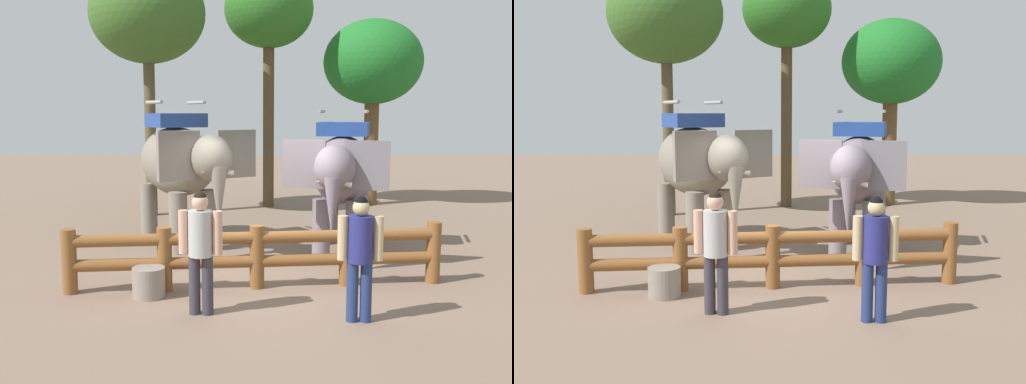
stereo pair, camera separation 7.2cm
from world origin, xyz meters
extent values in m
plane|color=#7D6453|center=(0.00, 0.00, 0.00)|extent=(60.00, 60.00, 0.00)
cylinder|color=brown|center=(-3.01, -0.56, 0.53)|extent=(0.24, 0.24, 1.05)
cylinder|color=brown|center=(-1.50, -0.42, 0.53)|extent=(0.24, 0.24, 1.05)
cylinder|color=brown|center=(0.00, -0.28, 0.53)|extent=(0.24, 0.24, 1.05)
cylinder|color=brown|center=(1.50, -0.15, 0.53)|extent=(0.24, 0.24, 1.05)
cylinder|color=brown|center=(3.01, -0.01, 0.53)|extent=(0.24, 0.24, 1.05)
cylinder|color=brown|center=(0.00, -0.28, 0.45)|extent=(6.03, 0.74, 0.20)
cylinder|color=brown|center=(0.00, -0.28, 0.85)|extent=(6.03, 0.74, 0.20)
cylinder|color=gray|center=(-0.98, 2.50, 0.64)|extent=(0.38, 0.38, 1.27)
cylinder|color=gray|center=(-1.59, 2.16, 0.64)|extent=(0.38, 0.38, 1.27)
cylinder|color=gray|center=(-1.84, 3.99, 0.64)|extent=(0.38, 0.38, 1.27)
cylinder|color=gray|center=(-2.45, 3.65, 0.64)|extent=(0.38, 0.38, 1.27)
ellipsoid|color=gray|center=(-1.72, 3.07, 1.83)|extent=(2.53, 3.12, 1.48)
ellipsoid|color=gray|center=(-0.87, 1.61, 2.01)|extent=(1.18, 1.23, 0.91)
cube|color=gray|center=(-0.40, 2.02, 2.07)|extent=(0.80, 0.53, 0.95)
cube|color=gray|center=(-1.47, 1.40, 2.07)|extent=(0.80, 0.53, 0.95)
cone|color=gray|center=(-0.71, 1.32, 1.29)|extent=(0.34, 0.34, 1.17)
cone|color=beige|center=(-0.61, 1.48, 1.75)|extent=(0.39, 0.28, 0.16)
cone|color=beige|center=(-0.90, 1.32, 1.75)|extent=(0.39, 0.28, 0.16)
cube|color=#27448C|center=(-1.72, 3.07, 2.72)|extent=(1.41, 1.37, 0.30)
cylinder|color=#A59E8C|center=(-1.29, 3.32, 3.10)|extent=(0.49, 0.78, 0.07)
cylinder|color=#A59E8C|center=(-2.14, 2.83, 3.10)|extent=(0.49, 0.78, 0.07)
cylinder|color=slate|center=(1.93, 1.52, 0.60)|extent=(0.36, 0.36, 1.19)
cylinder|color=slate|center=(1.30, 1.68, 0.60)|extent=(0.36, 0.36, 1.19)
cylinder|color=slate|center=(2.33, 3.08, 0.60)|extent=(0.36, 0.36, 1.19)
cylinder|color=slate|center=(1.69, 3.24, 0.60)|extent=(0.36, 0.36, 1.19)
ellipsoid|color=slate|center=(1.81, 2.38, 1.71)|extent=(1.82, 2.90, 1.39)
ellipsoid|color=slate|center=(1.42, 0.84, 1.89)|extent=(0.96, 1.05, 0.85)
cube|color=slate|center=(2.01, 0.81, 1.94)|extent=(0.80, 0.31, 0.89)
cube|color=slate|center=(0.89, 1.10, 1.94)|extent=(0.80, 0.31, 0.89)
cone|color=slate|center=(1.35, 0.54, 1.21)|extent=(0.32, 0.32, 1.09)
cone|color=beige|center=(1.52, 0.59, 1.64)|extent=(0.37, 0.18, 0.15)
cone|color=beige|center=(1.22, 0.67, 1.64)|extent=(0.37, 0.18, 0.15)
cube|color=#224394|center=(1.81, 2.38, 2.55)|extent=(1.20, 1.12, 0.28)
cylinder|color=#A59E8C|center=(2.26, 2.27, 2.91)|extent=(0.27, 0.80, 0.07)
cylinder|color=#A59E8C|center=(1.37, 2.50, 2.91)|extent=(0.27, 0.80, 0.07)
cylinder|color=navy|center=(1.49, -1.88, 0.42)|extent=(0.16, 0.16, 0.85)
cylinder|color=navy|center=(1.30, -1.87, 0.42)|extent=(0.16, 0.16, 0.85)
cylinder|color=navy|center=(1.40, -1.88, 1.17)|extent=(0.36, 0.36, 0.65)
cylinder|color=tan|center=(1.64, -1.89, 1.19)|extent=(0.14, 0.14, 0.62)
cylinder|color=tan|center=(1.15, -1.86, 1.19)|extent=(0.14, 0.14, 0.62)
sphere|color=tan|center=(1.40, -1.88, 1.61)|extent=(0.23, 0.23, 0.23)
sphere|color=black|center=(1.40, -1.88, 1.67)|extent=(0.18, 0.18, 0.18)
cylinder|color=#35313B|center=(-0.72, -1.57, 0.43)|extent=(0.16, 0.16, 0.86)
cylinder|color=#35313B|center=(-0.91, -1.54, 0.43)|extent=(0.16, 0.16, 0.86)
cylinder|color=#B0B2B0|center=(-0.82, -1.55, 1.19)|extent=(0.39, 0.39, 0.66)
cylinder|color=#D9A086|center=(-0.57, -1.59, 1.20)|extent=(0.14, 0.14, 0.62)
cylinder|color=#D9A086|center=(-1.06, -1.52, 1.20)|extent=(0.14, 0.14, 0.62)
sphere|color=#D9A086|center=(-0.82, -1.55, 1.63)|extent=(0.24, 0.24, 0.24)
sphere|color=black|center=(-0.82, -1.55, 1.70)|extent=(0.19, 0.19, 0.19)
cylinder|color=brown|center=(3.66, 8.55, 1.79)|extent=(0.45, 0.45, 3.59)
ellipsoid|color=#1C6B24|center=(3.66, 8.55, 4.42)|extent=(3.03, 3.03, 2.57)
cylinder|color=brown|center=(0.45, 8.18, 2.59)|extent=(0.33, 0.33, 5.18)
ellipsoid|color=#29671F|center=(0.45, 8.18, 5.91)|extent=(2.65, 2.65, 2.25)
cylinder|color=brown|center=(-2.88, 6.69, 2.34)|extent=(0.31, 0.31, 4.68)
ellipsoid|color=#376123|center=(-2.88, 6.69, 5.54)|extent=(3.14, 3.14, 2.67)
cylinder|color=gray|center=(-1.71, -0.76, 0.24)|extent=(0.51, 0.51, 0.48)
camera|label=1|loc=(-0.12, -9.72, 2.89)|focal=41.15mm
camera|label=2|loc=(-0.05, -9.72, 2.89)|focal=41.15mm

